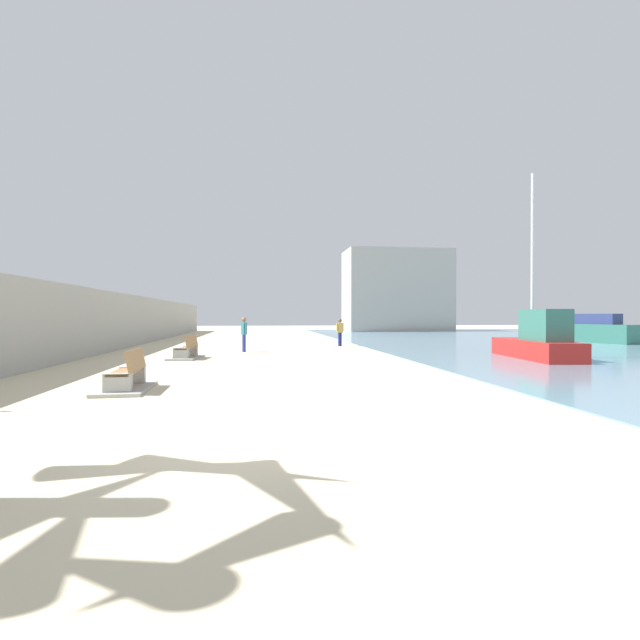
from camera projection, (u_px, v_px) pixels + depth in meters
The scene contains 9 objects.
ground_plane at pixel (257, 349), 24.79m from camera, with size 120.00×120.00×0.00m, color beige.
seawall at pixel (108, 321), 23.79m from camera, with size 0.80×64.00×2.99m, color #9E9E99.
bench_near at pixel (127, 381), 11.14m from camera, with size 1.16×2.13×0.98m.
bench_far at pixel (187, 353), 19.39m from camera, with size 1.36×2.22×0.98m.
person_walking at pixel (340, 330), 27.53m from camera, with size 0.47×0.32×1.62m.
person_standing at pixel (244, 332), 23.00m from camera, with size 0.30×0.49×1.72m.
boat_nearest at pixel (578, 331), 31.61m from camera, with size 3.81×7.72×1.88m.
boat_far_right at pixel (538, 340), 18.92m from camera, with size 2.07×5.30×7.66m.
harbor_building at pixel (397, 291), 54.64m from camera, with size 12.00×6.00×9.40m, color #ADAAA3.
Camera 1 is at (0.07, -7.01, 1.78)m, focal length 26.27 mm.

